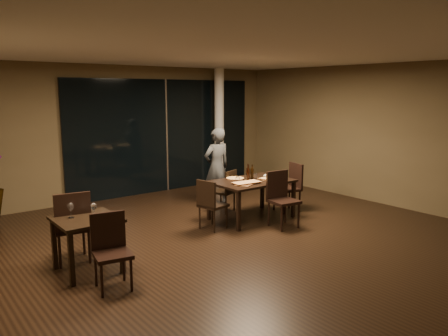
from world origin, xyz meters
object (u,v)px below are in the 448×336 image
chair_main_right (291,185)px  diner (217,167)px  main_table (252,184)px  bottle_a (248,173)px  side_table (87,227)px  chair_side_near (111,246)px  bottle_b (252,172)px  chair_side_far (72,224)px  chair_main_near (281,196)px  chair_main_left (210,202)px  chair_main_far (226,189)px  bottle_c (248,171)px

chair_main_right → diner: size_ratio=0.59×
main_table → bottle_a: size_ratio=4.98×
side_table → chair_side_near: size_ratio=0.86×
main_table → bottle_b: size_ratio=5.18×
chair_side_near → bottle_b: bottle_b is taller
chair_side_far → chair_side_near: (0.12, -1.03, -0.07)m
chair_main_near → chair_main_left: bearing=160.4°
chair_main_left → chair_main_near: bearing=-129.8°
side_table → chair_main_near: chair_main_near is taller
chair_main_near → bottle_b: size_ratio=3.46×
chair_side_near → bottle_a: size_ratio=3.11×
main_table → chair_main_left: 1.05m
side_table → chair_main_left: 2.41m
chair_main_left → bottle_b: (1.09, 0.13, 0.39)m
chair_main_left → bottle_b: 1.17m
side_table → chair_side_far: bearing=99.6°
side_table → diner: bearing=26.1°
chair_main_far → chair_main_right: bearing=126.4°
bottle_b → main_table: bearing=-135.5°
bottle_a → bottle_b: 0.12m
chair_main_right → chair_side_far: size_ratio=0.93×
chair_main_near → bottle_b: bottle_b is taller
bottle_b → chair_side_far: bearing=-177.3°
chair_main_far → chair_main_left: chair_main_left is taller
diner → bottle_b: (-0.03, -1.15, 0.06)m
chair_main_left → diner: size_ratio=0.54×
chair_side_far → diner: (3.55, 1.32, 0.24)m
chair_side_far → bottle_a: bearing=-168.1°
chair_side_near → bottle_c: 3.63m
chair_main_far → bottle_a: bottle_a is taller
chair_side_far → side_table: bearing=109.0°
chair_main_left → chair_side_far: size_ratio=0.86×
diner → bottle_c: bearing=90.1°
bottle_a → bottle_c: bottle_a is taller
side_table → bottle_a: 3.40m
chair_main_left → chair_main_right: chair_main_right is taller
bottle_c → chair_side_far: bearing=-175.8°
chair_main_near → chair_main_right: size_ratio=1.02×
main_table → chair_side_far: bearing=-178.2°
side_table → bottle_c: size_ratio=2.71×
main_table → chair_main_far: 0.70m
chair_main_left → bottle_b: bearing=-95.6°
bottle_c → chair_main_near: bearing=-83.9°
chair_side_far → bottle_b: bearing=-167.9°
side_table → main_table: bearing=8.4°
chair_main_far → chair_main_right: size_ratio=0.88×
chair_side_near → bottle_b: (3.40, 1.20, 0.37)m
chair_side_near → chair_main_near: bearing=18.3°
side_table → chair_main_near: (3.51, -0.17, -0.06)m
chair_main_far → main_table: bearing=77.8°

